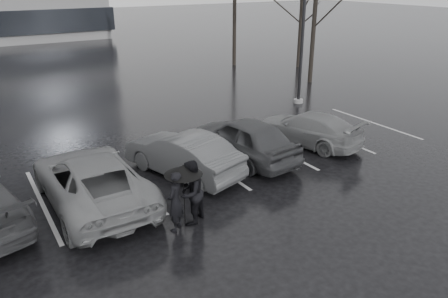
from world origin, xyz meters
name	(u,v)px	position (x,y,z in m)	size (l,w,h in m)	color
ground	(235,195)	(0.00, 0.00, 0.00)	(160.00, 160.00, 0.00)	black
car_main	(245,138)	(1.84, 2.19, 0.76)	(1.80, 4.48, 1.53)	black
car_west_a	(183,154)	(-0.63, 2.15, 0.71)	(1.51, 4.33, 1.43)	#2C2C2E
car_west_b	(92,179)	(-3.70, 1.76, 0.74)	(2.46, 5.34, 1.49)	#525255
car_east	(308,128)	(4.76, 2.15, 0.62)	(1.75, 4.30, 1.25)	#525255
pedestrian_left	(175,201)	(-2.29, -0.75, 0.80)	(0.58, 0.38, 1.60)	black
pedestrian_right	(191,193)	(-1.79, -0.66, 0.88)	(0.85, 0.66, 1.75)	black
umbrella	(183,170)	(-1.95, -0.59, 1.53)	(0.99, 0.99, 1.68)	black
lamp_post	(303,23)	(8.32, 6.79, 3.97)	(0.47, 0.47, 8.66)	gray
stall_stripes	(174,171)	(-0.80, 2.50, 0.00)	(19.72, 5.00, 0.00)	#AAAAAC
tree_east	(315,14)	(12.00, 10.00, 4.00)	(0.26, 0.26, 8.00)	black
tree_ne	(301,16)	(14.50, 14.00, 3.50)	(0.26, 0.26, 7.00)	black
tree_north	(235,4)	(11.00, 17.00, 4.25)	(0.26, 0.26, 8.50)	black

